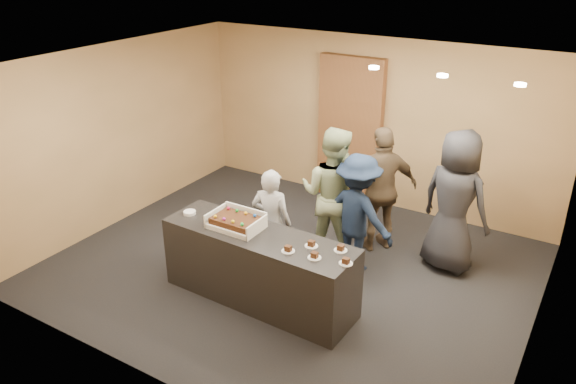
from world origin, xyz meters
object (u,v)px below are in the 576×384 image
object	(u,v)px
plate_stack	(190,213)
person_brown_extra	(382,190)
serving_counter	(259,267)
storage_cabinet	(350,130)
sheet_cake	(236,220)
person_navy_man	(357,214)
person_sage_man	(332,194)
person_dark_suit	(455,202)
person_server_grey	(271,223)
cake_box	(237,223)

from	to	relation	value
plate_stack	person_brown_extra	bearing A→B (deg)	48.11
serving_counter	storage_cabinet	size ratio (longest dim) A/B	1.01
plate_stack	sheet_cake	bearing A→B (deg)	0.77
serving_counter	person_brown_extra	bearing A→B (deg)	71.32
serving_counter	person_navy_man	world-z (taller)	person_navy_man
person_sage_man	plate_stack	bearing A→B (deg)	41.70
storage_cabinet	person_dark_suit	distance (m)	2.49
plate_stack	person_sage_man	xyz separation A→B (m)	(1.26, 1.42, 0.00)
serving_counter	person_sage_man	xyz separation A→B (m)	(0.24, 1.41, 0.47)
serving_counter	sheet_cake	bearing A→B (deg)	-178.09
plate_stack	person_server_grey	size ratio (longest dim) A/B	0.11
sheet_cake	plate_stack	distance (m)	0.71
person_navy_man	storage_cabinet	bearing A→B (deg)	-50.10
person_navy_man	person_server_grey	bearing A→B (deg)	47.99
person_navy_man	person_brown_extra	xyz separation A→B (m)	(0.04, 0.69, 0.09)
serving_counter	sheet_cake	world-z (taller)	sheet_cake
cake_box	sheet_cake	distance (m)	0.06
person_sage_man	person_server_grey	bearing A→B (deg)	54.64
person_navy_man	person_dark_suit	bearing A→B (deg)	-135.07
storage_cabinet	cake_box	bearing A→B (deg)	-88.75
person_brown_extra	person_dark_suit	size ratio (longest dim) A/B	0.93
storage_cabinet	person_brown_extra	world-z (taller)	storage_cabinet
person_navy_man	plate_stack	bearing A→B (deg)	48.04
cake_box	person_navy_man	bearing A→B (deg)	50.84
person_sage_man	person_navy_man	distance (m)	0.48
person_navy_man	serving_counter	bearing A→B (deg)	72.85
person_server_grey	person_sage_man	size ratio (longest dim) A/B	0.79
sheet_cake	person_sage_man	world-z (taller)	person_sage_man
plate_stack	person_dark_suit	size ratio (longest dim) A/B	0.08
serving_counter	cake_box	bearing A→B (deg)	177.76
serving_counter	person_sage_man	distance (m)	1.50
cake_box	plate_stack	size ratio (longest dim) A/B	4.07
person_dark_suit	cake_box	bearing A→B (deg)	59.04
storage_cabinet	person_server_grey	xyz separation A→B (m)	(0.18, -2.64, -0.46)
cake_box	person_server_grey	xyz separation A→B (m)	(0.11, 0.57, -0.22)
person_server_grey	person_brown_extra	bearing A→B (deg)	-136.24
person_navy_man	cake_box	bearing A→B (deg)	62.38
storage_cabinet	sheet_cake	distance (m)	3.24
person_brown_extra	sheet_cake	bearing A→B (deg)	13.26
storage_cabinet	sheet_cake	world-z (taller)	storage_cabinet
person_server_grey	cake_box	bearing A→B (deg)	67.39
cake_box	person_brown_extra	distance (m)	2.18
serving_counter	person_dark_suit	size ratio (longest dim) A/B	1.26
storage_cabinet	person_brown_extra	bearing A→B (deg)	-49.32
person_server_grey	person_dark_suit	size ratio (longest dim) A/B	0.76
cake_box	plate_stack	world-z (taller)	cake_box
person_navy_man	person_brown_extra	world-z (taller)	person_brown_extra
cake_box	person_brown_extra	bearing A→B (deg)	61.41
person_brown_extra	person_navy_man	bearing A→B (deg)	37.94
serving_counter	person_brown_extra	size ratio (longest dim) A/B	1.35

